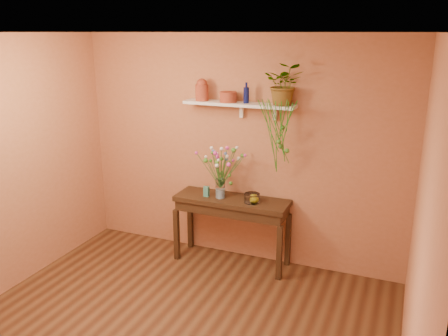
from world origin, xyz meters
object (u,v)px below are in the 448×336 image
at_px(spider_plant, 285,84).
at_px(sideboard, 232,208).
at_px(blue_bottle, 246,95).
at_px(glass_bowl, 252,198).
at_px(terracotta_jug, 202,90).
at_px(glass_vase, 220,190).
at_px(bouquet, 222,162).

bearing_deg(spider_plant, sideboard, -168.14).
relative_size(blue_bottle, spider_plant, 0.51).
bearing_deg(glass_bowl, terracotta_jug, 168.88).
distance_m(blue_bottle, glass_bowl, 1.18).
bearing_deg(sideboard, terracotta_jug, 167.87).
relative_size(glass_vase, glass_bowl, 1.30).
distance_m(terracotta_jug, spider_plant, 0.97).
height_order(blue_bottle, glass_bowl, blue_bottle).
xyz_separation_m(blue_bottle, glass_bowl, (0.13, -0.13, -1.16)).
xyz_separation_m(blue_bottle, spider_plant, (0.43, 0.03, 0.13)).
xyz_separation_m(sideboard, bouquet, (-0.12, -0.02, 0.55)).
xyz_separation_m(terracotta_jug, glass_vase, (0.28, -0.12, -1.14)).
bearing_deg(sideboard, spider_plant, 11.86).
distance_m(blue_bottle, bouquet, 0.82).
bearing_deg(glass_bowl, bouquet, 176.38).
distance_m(spider_plant, bouquet, 1.14).
height_order(blue_bottle, bouquet, blue_bottle).
bearing_deg(glass_vase, spider_plant, 12.05).
bearing_deg(spider_plant, bouquet, -168.43).
height_order(terracotta_jug, glass_bowl, terracotta_jug).
distance_m(blue_bottle, glass_vase, 1.15).
xyz_separation_m(sideboard, terracotta_jug, (-0.41, 0.09, 1.36)).
bearing_deg(blue_bottle, glass_vase, -155.57).
bearing_deg(spider_plant, blue_bottle, -176.35).
bearing_deg(bouquet, blue_bottle, 24.16).
xyz_separation_m(blue_bottle, bouquet, (-0.25, -0.11, -0.78)).
bearing_deg(glass_vase, blue_bottle, 24.43).
xyz_separation_m(terracotta_jug, bouquet, (0.30, -0.11, -0.80)).
bearing_deg(terracotta_jug, glass_bowl, -11.12).
height_order(sideboard, glass_vase, glass_vase).
distance_m(terracotta_jug, blue_bottle, 0.54).
xyz_separation_m(glass_vase, glass_bowl, (0.40, -0.01, -0.05)).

